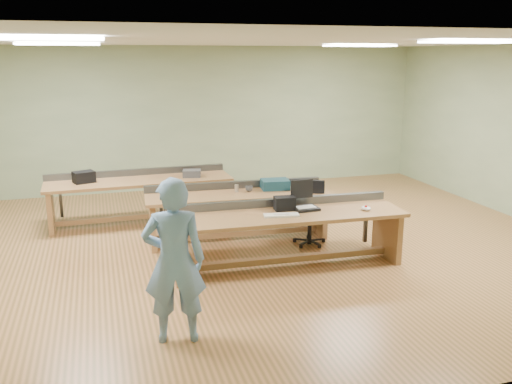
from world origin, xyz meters
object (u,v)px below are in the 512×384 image
(workbench_mid, at_px, (238,205))
(task_chair, at_px, (310,221))
(workbench_front, at_px, (286,226))
(parts_bin_teal, at_px, (275,184))
(parts_bin_grey, at_px, (310,186))
(workbench_back, at_px, (140,190))
(mug, at_px, (249,189))
(camera_bag, at_px, (285,203))
(laptop_base, at_px, (306,208))
(person, at_px, (174,261))
(drinks_can, at_px, (237,188))

(workbench_mid, height_order, task_chair, task_chair)
(workbench_front, distance_m, parts_bin_teal, 1.37)
(workbench_front, distance_m, parts_bin_grey, 1.39)
(workbench_back, height_order, mug, workbench_back)
(parts_bin_grey, bearing_deg, parts_bin_teal, 159.35)
(workbench_back, bearing_deg, parts_bin_grey, -32.25)
(camera_bag, bearing_deg, laptop_base, -8.46)
(task_chair, height_order, parts_bin_grey, task_chair)
(parts_bin_grey, bearing_deg, workbench_front, -125.22)
(workbench_mid, xyz_separation_m, person, (-1.38, -2.84, 0.29))
(person, height_order, parts_bin_grey, person)
(camera_bag, distance_m, drinks_can, 1.22)
(person, height_order, parts_bin_teal, person)
(workbench_front, bearing_deg, laptop_base, 13.01)
(camera_bag, bearing_deg, workbench_mid, 113.07)
(person, bearing_deg, workbench_mid, -107.21)
(camera_bag, distance_m, parts_bin_teal, 1.21)
(task_chair, bearing_deg, workbench_mid, 175.47)
(task_chair, distance_m, parts_bin_teal, 0.83)
(drinks_can, bearing_deg, laptop_base, -61.67)
(workbench_front, xyz_separation_m, laptop_base, (0.31, 0.06, 0.20))
(drinks_can, bearing_deg, mug, -6.52)
(workbench_back, bearing_deg, parts_bin_teal, -34.54)
(laptop_base, xyz_separation_m, parts_bin_grey, (0.48, 1.06, 0.04))
(camera_bag, distance_m, task_chair, 1.02)
(camera_bag, relative_size, drinks_can, 2.41)
(parts_bin_teal, bearing_deg, workbench_mid, -173.94)
(workbench_mid, bearing_deg, laptop_base, -57.80)
(person, relative_size, camera_bag, 6.11)
(laptop_base, relative_size, camera_bag, 1.20)
(workbench_front, xyz_separation_m, parts_bin_teal, (0.28, 1.31, 0.26))
(person, relative_size, drinks_can, 14.73)
(workbench_mid, xyz_separation_m, mug, (0.19, 0.02, 0.24))
(laptop_base, height_order, parts_bin_teal, parts_bin_teal)
(workbench_front, distance_m, camera_bag, 0.31)
(camera_bag, xyz_separation_m, drinks_can, (-0.38, 1.16, -0.04))
(workbench_front, relative_size, parts_bin_teal, 7.52)
(camera_bag, bearing_deg, drinks_can, 112.77)
(person, distance_m, laptop_base, 2.62)
(drinks_can, bearing_deg, camera_bag, -71.93)
(workbench_mid, xyz_separation_m, parts_bin_teal, (0.63, 0.07, 0.27))
(parts_bin_teal, relative_size, mug, 3.84)
(workbench_back, bearing_deg, workbench_mid, -46.32)
(person, height_order, camera_bag, person)
(workbench_back, relative_size, mug, 27.95)
(workbench_mid, xyz_separation_m, task_chair, (1.01, -0.50, -0.21))
(task_chair, bearing_deg, drinks_can, 173.72)
(drinks_can, bearing_deg, workbench_mid, -79.97)
(workbench_back, bearing_deg, camera_bag, -56.35)
(person, distance_m, parts_bin_grey, 3.70)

